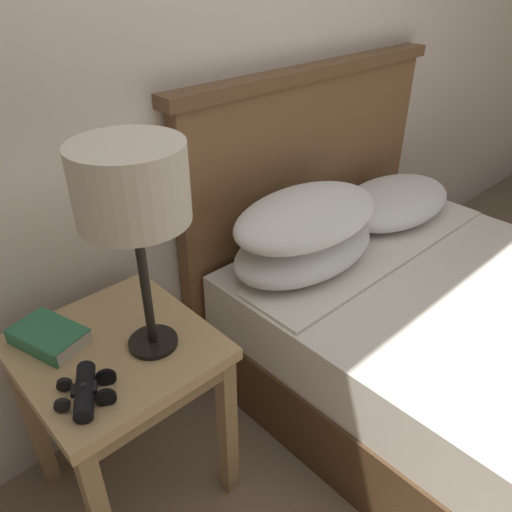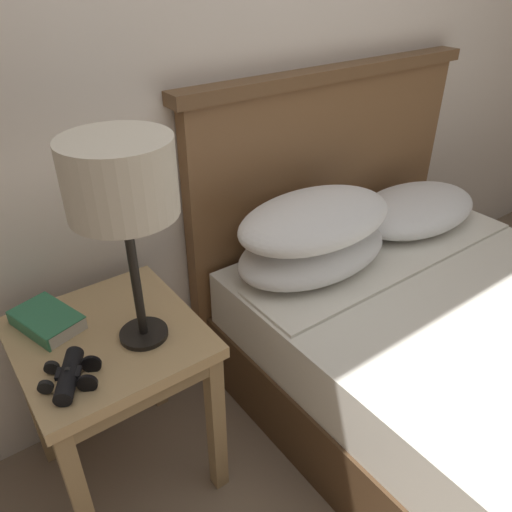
{
  "view_description": "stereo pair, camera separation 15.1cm",
  "coord_description": "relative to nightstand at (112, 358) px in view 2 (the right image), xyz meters",
  "views": [
    {
      "loc": [
        -0.98,
        -0.29,
        1.48
      ],
      "look_at": [
        -0.11,
        0.64,
        0.69
      ],
      "focal_mm": 35.0,
      "sensor_mm": 36.0,
      "label": 1
    },
    {
      "loc": [
        -0.87,
        -0.39,
        1.48
      ],
      "look_at": [
        -0.11,
        0.64,
        0.69
      ],
      "focal_mm": 35.0,
      "sensor_mm": 36.0,
      "label": 2
    }
  ],
  "objects": [
    {
      "name": "book_on_nightstand",
      "position": [
        -0.12,
        0.12,
        0.11
      ],
      "size": [
        0.17,
        0.22,
        0.04
      ],
      "color": "silver",
      "rests_on": "nightstand"
    },
    {
      "name": "nightstand",
      "position": [
        0.0,
        0.0,
        0.0
      ],
      "size": [
        0.48,
        0.49,
        0.59
      ],
      "color": "tan",
      "rests_on": "ground_plane"
    },
    {
      "name": "table_lamp",
      "position": [
        0.08,
        -0.07,
        0.54
      ],
      "size": [
        0.26,
        0.26,
        0.55
      ],
      "color": "black",
      "rests_on": "nightstand"
    },
    {
      "name": "bed",
      "position": [
        1.04,
        -0.65,
        -0.2
      ],
      "size": [
        1.34,
        2.07,
        1.12
      ],
      "color": "#4E3520",
      "rests_on": "ground_plane"
    },
    {
      "name": "wall_back",
      "position": [
        0.58,
        0.32,
        0.8
      ],
      "size": [
        8.0,
        0.06,
        2.6
      ],
      "color": "silver",
      "rests_on": "ground_plane"
    },
    {
      "name": "binoculars_pair",
      "position": [
        -0.14,
        -0.12,
        0.11
      ],
      "size": [
        0.16,
        0.16,
        0.05
      ],
      "color": "black",
      "rests_on": "nightstand"
    }
  ]
}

